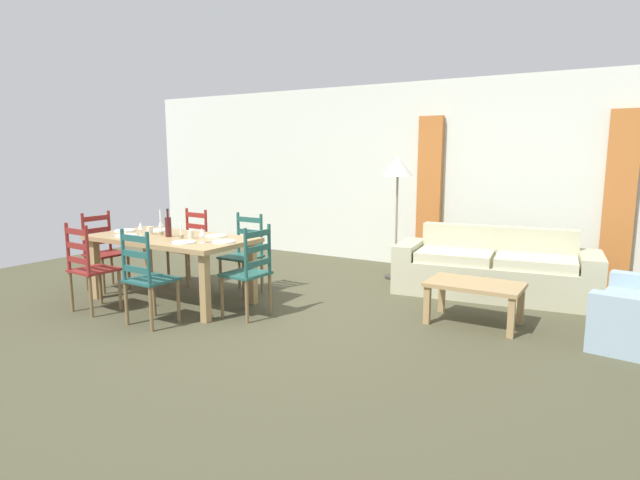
{
  "coord_description": "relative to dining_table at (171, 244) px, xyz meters",
  "views": [
    {
      "loc": [
        3.11,
        -4.15,
        1.67
      ],
      "look_at": [
        0.24,
        0.64,
        0.75
      ],
      "focal_mm": 29.38,
      "sensor_mm": 36.0,
      "label": 1
    }
  ],
  "objects": [
    {
      "name": "fork_near_right",
      "position": [
        0.3,
        -0.25,
        0.09
      ],
      "size": [
        0.03,
        0.17,
        0.01
      ],
      "primitive_type": "cube",
      "rotation": [
        0.0,
        0.0,
        0.06
      ],
      "color": "silver",
      "rests_on": "dining_table"
    },
    {
      "name": "candle_tall",
      "position": [
        -0.18,
        0.02,
        0.17
      ],
      "size": [
        0.05,
        0.05,
        0.29
      ],
      "color": "#998C66",
      "rests_on": "dining_table"
    },
    {
      "name": "dinner_plate_near_left",
      "position": [
        -0.45,
        -0.25,
        0.1
      ],
      "size": [
        0.24,
        0.24,
        0.02
      ],
      "primitive_type": "cylinder",
      "color": "white",
      "rests_on": "dining_table"
    },
    {
      "name": "coffee_cup_secondary",
      "position": [
        -0.33,
        -0.01,
        0.13
      ],
      "size": [
        0.07,
        0.07,
        0.09
      ],
      "primitive_type": "cylinder",
      "color": "beige",
      "rests_on": "dining_table"
    },
    {
      "name": "curtain_panel_left",
      "position": [
        1.9,
        3.18,
        0.44
      ],
      "size": [
        0.35,
        0.08,
        2.2
      ],
      "primitive_type": "cube",
      "color": "#BD6B2F",
      "rests_on": "ground_plane"
    },
    {
      "name": "dinner_plate_near_right",
      "position": [
        0.45,
        -0.25,
        0.1
      ],
      "size": [
        0.24,
        0.24,
        0.02
      ],
      "primitive_type": "cylinder",
      "color": "white",
      "rests_on": "dining_table"
    },
    {
      "name": "dinner_plate_head_east",
      "position": [
        0.78,
        -0.0,
        0.1
      ],
      "size": [
        0.24,
        0.24,
        0.02
      ],
      "primitive_type": "cylinder",
      "color": "white",
      "rests_on": "dining_table"
    },
    {
      "name": "fork_far_right",
      "position": [
        0.3,
        0.25,
        0.09
      ],
      "size": [
        0.03,
        0.17,
        0.01
      ],
      "primitive_type": "cube",
      "rotation": [
        0.0,
        0.0,
        0.07
      ],
      "color": "silver",
      "rests_on": "dining_table"
    },
    {
      "name": "fork_far_left",
      "position": [
        -0.6,
        0.25,
        0.09
      ],
      "size": [
        0.02,
        0.17,
        0.01
      ],
      "primitive_type": "cube",
      "rotation": [
        0.0,
        0.0,
        0.01
      ],
      "color": "silver",
      "rests_on": "dining_table"
    },
    {
      "name": "coffee_table",
      "position": [
        3.17,
        0.95,
        -0.31
      ],
      "size": [
        0.9,
        0.56,
        0.42
      ],
      "color": "#A78656",
      "rests_on": "ground_plane"
    },
    {
      "name": "coffee_cup_primary",
      "position": [
        0.29,
        0.01,
        0.13
      ],
      "size": [
        0.07,
        0.07,
        0.09
      ],
      "primitive_type": "cylinder",
      "color": "beige",
      "rests_on": "dining_table"
    },
    {
      "name": "dinner_plate_far_left",
      "position": [
        -0.45,
        0.25,
        0.1
      ],
      "size": [
        0.24,
        0.24,
        0.02
      ],
      "primitive_type": "cylinder",
      "color": "white",
      "rests_on": "dining_table"
    },
    {
      "name": "dining_chair_head_west",
      "position": [
        -1.15,
        -0.04,
        -0.19
      ],
      "size": [
        0.42,
        0.44,
        0.96
      ],
      "color": "maroon",
      "rests_on": "ground_plane"
    },
    {
      "name": "candle_short",
      "position": [
        0.2,
        -0.04,
        0.13
      ],
      "size": [
        0.05,
        0.05,
        0.17
      ],
      "color": "#998C66",
      "rests_on": "dining_table"
    },
    {
      "name": "dinner_plate_far_right",
      "position": [
        0.45,
        0.25,
        0.1
      ],
      "size": [
        0.24,
        0.24,
        0.02
      ],
      "primitive_type": "cylinder",
      "color": "white",
      "rests_on": "dining_table"
    },
    {
      "name": "curtain_panel_right",
      "position": [
        4.3,
        3.18,
        0.44
      ],
      "size": [
        0.35,
        0.08,
        2.2
      ],
      "primitive_type": "cube",
      "color": "#BD6B2F",
      "rests_on": "ground_plane"
    },
    {
      "name": "couch",
      "position": [
        3.09,
        2.16,
        -0.37
      ],
      "size": [
        2.36,
        1.08,
        0.8
      ],
      "color": "#BAB794",
      "rests_on": "ground_plane"
    },
    {
      "name": "wine_glass_far_left",
      "position": [
        -0.32,
        0.15,
        0.2
      ],
      "size": [
        0.06,
        0.06,
        0.16
      ],
      "color": "white",
      "rests_on": "dining_table"
    },
    {
      "name": "wine_glass_near_right",
      "position": [
        0.61,
        -0.14,
        0.2
      ],
      "size": [
        0.06,
        0.06,
        0.16
      ],
      "color": "white",
      "rests_on": "dining_table"
    },
    {
      "name": "fork_head_east",
      "position": [
        0.63,
        -0.0,
        0.09
      ],
      "size": [
        0.03,
        0.17,
        0.01
      ],
      "primitive_type": "cube",
      "rotation": [
        0.0,
        0.0,
        0.06
      ],
      "color": "silver",
      "rests_on": "dining_table"
    },
    {
      "name": "dining_chair_near_left",
      "position": [
        -0.44,
        -0.75,
        -0.19
      ],
      "size": [
        0.44,
        0.42,
        0.96
      ],
      "color": "maroon",
      "rests_on": "ground_plane"
    },
    {
      "name": "fork_head_west",
      "position": [
        -0.93,
        -0.0,
        0.09
      ],
      "size": [
        0.03,
        0.17,
        0.01
      ],
      "primitive_type": "cube",
      "rotation": [
        0.0,
        0.0,
        -0.09
      ],
      "color": "silver",
      "rests_on": "dining_table"
    },
    {
      "name": "wine_bottle",
      "position": [
        -0.01,
        -0.03,
        0.2
      ],
      "size": [
        0.07,
        0.07,
        0.32
      ],
      "color": "#471919",
      "rests_on": "dining_table"
    },
    {
      "name": "ground_plane",
      "position": [
        1.32,
        0.02,
        -0.67
      ],
      "size": [
        9.6,
        9.6,
        0.02
      ],
      "primitive_type": "cube",
      "color": "#484630"
    },
    {
      "name": "dining_chair_far_right",
      "position": [
        0.46,
        0.72,
        -0.19
      ],
      "size": [
        0.43,
        0.41,
        0.96
      ],
      "color": "#22574E",
      "rests_on": "ground_plane"
    },
    {
      "name": "dinner_plate_head_west",
      "position": [
        -0.78,
        -0.0,
        0.1
      ],
      "size": [
        0.24,
        0.24,
        0.02
      ],
      "primitive_type": "cylinder",
      "color": "white",
      "rests_on": "dining_table"
    },
    {
      "name": "wine_glass_near_left",
      "position": [
        -0.32,
        -0.15,
        0.2
      ],
      "size": [
        0.06,
        0.06,
        0.16
      ],
      "color": "white",
      "rests_on": "dining_table"
    },
    {
      "name": "wall_far",
      "position": [
        1.32,
        3.32,
        0.69
      ],
      "size": [
        9.6,
        0.16,
        2.7
      ],
      "primitive_type": "cube",
      "color": "silver",
      "rests_on": "ground_plane"
    },
    {
      "name": "dining_chair_far_left",
      "position": [
        -0.46,
        0.75,
        -0.19
      ],
      "size": [
        0.45,
        0.43,
        0.96
      ],
      "color": "maroon",
      "rests_on": "ground_plane"
    },
    {
      "name": "dining_chair_near_right",
      "position": [
        0.43,
        -0.74,
        -0.19
      ],
      "size": [
        0.43,
        0.41,
        0.96
      ],
      "color": "#205552",
      "rests_on": "ground_plane"
    },
    {
      "name": "dining_chair_head_east",
      "position": [
        1.12,
        -0.01,
        -0.19
      ],
      "size": [
        0.42,
        0.44,
        0.96
      ],
      "color": "#23584F",
      "rests_on": "ground_plane"
    },
    {
      "name": "fork_near_left",
      "position": [
        -0.6,
        -0.25,
        0.09
      ],
      "size": [
        0.02,
        0.17,
        0.01
      ],
      "primitive_type": "cube",
      "rotation": [
        0.0,
        0.0,
        0.01
      ],
      "color": "silver",
      "rests_on": "dining_table"
    },
    {
      "name": "dining_table",
      "position": [
        0.0,
        0.0,
        0.0
      ],
      "size": [
        1.9,
        0.96,
        0.75
      ],
      "color": "#A78656",
      "rests_on": "ground_plane"
    },
    {
      "name": "standing_lamp",
      "position": [
        1.75,
        2.35,
        0.75
      ],
      "size": [
        0.4,
        0.4,
        1.64
      ],
      "color": "#332D28",
      "rests_on": "ground_plane"
    }
  ]
}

